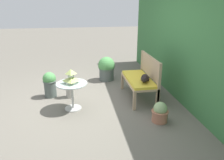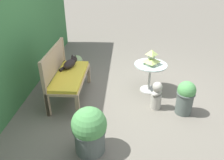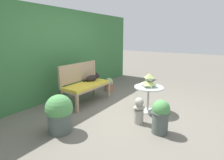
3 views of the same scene
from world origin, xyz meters
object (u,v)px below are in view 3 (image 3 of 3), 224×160
Objects in this scene: cat at (93,78)px; patio_table at (148,92)px; potted_plant_patio_mid at (109,85)px; potted_plant_table_near at (160,116)px; potted_plant_bench_right at (59,113)px; garden_bench at (87,86)px; pagoda_birdhouse at (149,81)px; garden_bust at (139,111)px.

cat is 1.55m from patio_table.
potted_plant_patio_mid is at bearing 63.76° from patio_table.
potted_plant_table_near is 0.89× the size of potted_plant_bench_right.
potted_plant_bench_right reaches higher than potted_plant_table_near.
garden_bench is 3.10× the size of cat.
potted_plant_table_near is at bearing -144.07° from pagoda_birdhouse.
patio_table is 1.90m from potted_plant_bench_right.
potted_plant_patio_mid is (0.79, 1.60, -0.26)m from patio_table.
cat reaches higher than patio_table.
potted_plant_table_near is at bearing -125.42° from potted_plant_patio_mid.
potted_plant_patio_mid is 2.53m from potted_plant_bench_right.
potted_plant_patio_mid is at bearing 5.23° from garden_bench.
pagoda_birdhouse reaches higher than cat.
cat is 0.79× the size of garden_bust.
patio_table reaches higher than garden_bust.
potted_plant_bench_right is at bearing -138.12° from cat.
cat reaches higher than potted_plant_table_near.
garden_bench is at bearing -149.41° from cat.
pagoda_birdhouse is 0.57× the size of garden_bust.
garden_bench is 3.19× the size of potted_plant_patio_mid.
cat reaches higher than potted_plant_bench_right.
potted_plant_patio_mid is at bearing 63.76° from pagoda_birdhouse.
potted_plant_patio_mid is 2.61m from potted_plant_table_near.
garden_bust is 2.18m from potted_plant_patio_mid.
potted_plant_bench_right is at bearing 150.33° from patio_table.
potted_plant_bench_right is at bearing 122.49° from potted_plant_table_near.
garden_bench is 0.33m from cat.
cat is 0.68× the size of potted_plant_table_near.
patio_table is at bearing -77.42° from garden_bench.
potted_plant_table_near is at bearing -100.82° from garden_bench.
garden_bust is (-0.61, -0.07, -0.44)m from pagoda_birdhouse.
pagoda_birdhouse is at bearing -67.18° from cat.
patio_table is (0.33, -1.50, 0.03)m from garden_bench.
potted_plant_bench_right is (-1.32, -0.56, -0.07)m from garden_bench.
potted_plant_table_near is (-0.68, -2.07, -0.25)m from cat.
patio_table is 0.64m from garden_bust.
garden_bust is at bearing -43.94° from potted_plant_bench_right.
potted_plant_bench_right is at bearing -164.87° from potted_plant_patio_mid.
garden_bench is 1.15m from potted_plant_patio_mid.
pagoda_birdhouse is 0.97m from potted_plant_table_near.
garden_bust is at bearing -173.78° from pagoda_birdhouse.
potted_plant_bench_right is (-1.65, 0.94, -0.10)m from patio_table.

